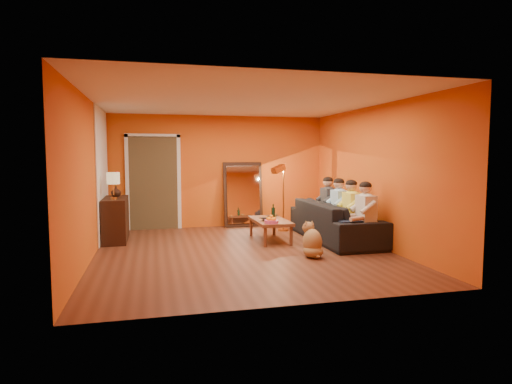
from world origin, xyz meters
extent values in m
cube|color=brown|center=(0.00, 0.00, 0.00)|extent=(5.00, 5.50, 0.00)
cube|color=white|center=(0.00, 0.00, 2.60)|extent=(5.00, 5.50, 0.00)
cube|color=#C65C17|center=(0.00, 2.75, 1.30)|extent=(5.00, 0.00, 2.60)
cube|color=#C65C17|center=(-2.50, 0.00, 1.30)|extent=(0.00, 5.50, 2.60)
cube|color=#C65C17|center=(2.50, 0.00, 1.30)|extent=(0.00, 5.50, 2.60)
cube|color=white|center=(-2.48, 1.75, 1.30)|extent=(0.02, 1.90, 2.58)
cube|color=#3F2D19|center=(-1.50, 2.83, 1.05)|extent=(1.06, 0.30, 2.10)
cube|color=white|center=(-2.07, 2.71, 1.05)|extent=(0.08, 0.06, 2.20)
cube|color=white|center=(-0.93, 2.71, 1.05)|extent=(0.08, 0.06, 2.20)
cube|color=white|center=(-1.50, 2.71, 2.12)|extent=(1.22, 0.06, 0.08)
cube|color=black|center=(0.55, 2.63, 0.76)|extent=(0.92, 0.27, 1.51)
cube|color=white|center=(0.55, 2.59, 0.76)|extent=(0.78, 0.21, 1.35)
cube|color=black|center=(-2.24, 1.55, 0.42)|extent=(0.44, 1.18, 0.85)
imported|color=black|center=(2.00, 0.61, 0.38)|extent=(2.60, 1.02, 0.76)
cylinder|color=black|center=(0.77, 0.79, 0.58)|extent=(0.07, 0.07, 0.31)
imported|color=#B27F3F|center=(0.84, 0.96, 0.47)|extent=(0.13, 0.13, 0.09)
imported|color=black|center=(0.90, 1.19, 0.43)|extent=(0.35, 0.30, 0.02)
imported|color=black|center=(0.54, 0.64, 0.43)|extent=(0.18, 0.24, 0.02)
imported|color=red|center=(0.55, 0.65, 0.45)|extent=(0.21, 0.28, 0.02)
imported|color=black|center=(0.54, 0.63, 0.47)|extent=(0.27, 0.27, 0.02)
imported|color=black|center=(-2.24, 1.80, 0.95)|extent=(0.20, 0.20, 0.21)
camera|label=1|loc=(-1.51, -7.20, 1.69)|focal=30.00mm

